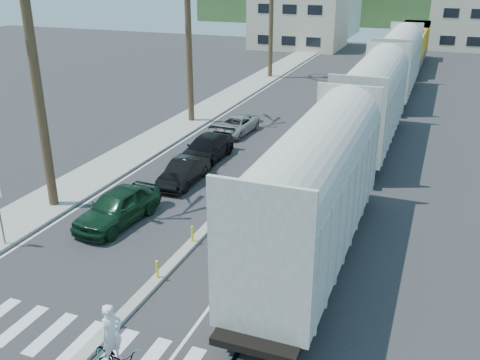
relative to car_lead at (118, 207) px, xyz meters
name	(u,v)px	position (x,y,z in m)	size (l,w,h in m)	color
ground	(129,310)	(4.05, -5.62, -0.81)	(140.00, 140.00, 0.00)	#28282B
sidewalk	(206,111)	(-4.45, 19.38, -0.74)	(3.00, 90.00, 0.15)	gray
rails	(383,119)	(9.05, 22.38, -0.78)	(1.56, 100.00, 0.06)	black
median	(290,141)	(4.05, 14.34, -0.73)	(0.45, 60.00, 0.85)	gray
crosswalk	(95,346)	(4.05, -7.62, -0.81)	(14.00, 2.20, 0.01)	silver
lane_markings	(282,120)	(1.90, 19.38, -0.81)	(9.42, 90.00, 0.01)	silver
freight_train	(383,86)	(9.05, 20.60, 2.09)	(3.00, 60.94, 5.85)	#ABA89C
buildings	(346,11)	(-2.36, 66.03, 3.55)	(38.00, 27.00, 10.00)	beige
car_lead	(118,207)	(0.00, 0.00, 0.00)	(2.35, 4.93, 1.63)	#10311D
car_second	(184,172)	(0.69, 5.30, -0.14)	(1.48, 4.08, 1.34)	black
car_third	(206,149)	(0.28, 9.12, -0.08)	(2.12, 5.07, 1.46)	black
car_rear	(235,125)	(-0.06, 14.74, -0.20)	(2.37, 4.55, 1.23)	#A6A8AB
cyclist	(116,355)	(5.46, -8.46, -0.06)	(1.98, 2.48, 2.41)	#9EA0A5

